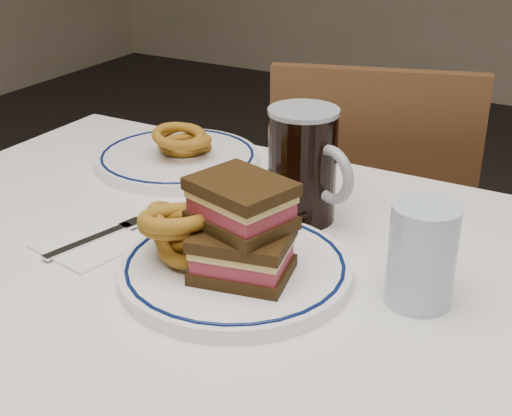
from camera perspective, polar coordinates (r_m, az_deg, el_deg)
The scene contains 11 objects.
dining_table at distance 0.95m, azimuth -0.18°, elevation -11.40°, with size 1.27×0.87×0.75m.
chair_far at distance 1.61m, azimuth 9.01°, elevation -2.10°, with size 0.51×0.51×0.88m.
main_plate at distance 0.89m, azimuth -1.65°, elevation -4.90°, with size 0.29×0.29×0.02m.
reuben_sandwich at distance 0.85m, azimuth -1.14°, elevation -1.67°, with size 0.14×0.13×0.12m.
onion_rings_main at distance 0.90m, azimuth -5.82°, elevation -1.66°, with size 0.13×0.14×0.11m.
ketchup_ramekin at distance 0.95m, azimuth 0.91°, elevation -1.37°, with size 0.05×0.05×0.03m.
beer_mug at distance 1.01m, azimuth 3.86°, elevation 3.47°, with size 0.14×0.10×0.17m.
water_glass at distance 0.84m, azimuth 13.14°, elevation -3.68°, with size 0.08×0.08×0.12m, color #A9C7DA.
far_plate at distance 1.25m, azimuth -6.27°, elevation 3.97°, with size 0.28×0.28×0.02m.
onion_rings_far at distance 1.24m, azimuth -5.81°, elevation 5.39°, with size 0.12×0.13×0.07m.
napkin_fork at distance 1.00m, azimuth -13.09°, elevation -2.68°, with size 0.14×0.16×0.01m.
Camera 1 is at (0.37, -0.66, 1.21)m, focal length 50.00 mm.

